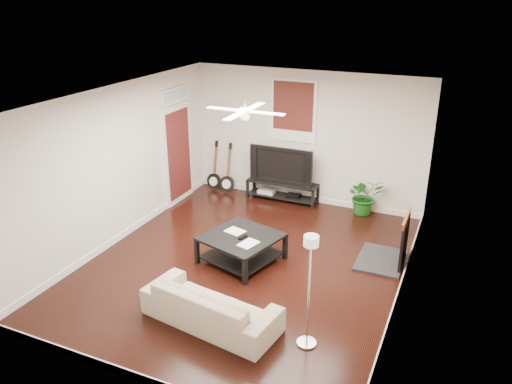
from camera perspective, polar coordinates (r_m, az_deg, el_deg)
room at (r=7.92m, az=-1.17°, el=0.68°), size 5.01×6.01×2.81m
brick_accent at (r=8.23m, az=17.81°, el=0.41°), size 0.02×2.20×2.80m
fireplace at (r=8.63m, az=15.20°, el=-5.11°), size 0.80×1.10×0.92m
window_back at (r=10.51m, az=4.24°, el=9.15°), size 1.00×0.06×1.30m
door_left at (r=10.68m, az=-8.88°, el=5.28°), size 0.08×1.00×2.50m
tv_stand at (r=10.90m, az=3.00°, el=0.10°), size 1.55×0.41×0.43m
tv at (r=10.70m, az=3.10°, el=3.20°), size 1.39×0.18×0.80m
coffee_table at (r=8.51m, az=-1.67°, el=-6.39°), size 1.38×1.38×0.47m
sofa at (r=7.06m, az=-5.14°, el=-12.64°), size 2.03×1.04×0.57m
floor_lamp at (r=6.40m, az=6.02°, el=-11.22°), size 0.30×0.30×1.58m
potted_plant at (r=10.42m, az=12.23°, el=-0.43°), size 0.90×0.87×0.78m
guitar_left at (r=11.41m, az=-4.85°, el=2.95°), size 0.36×0.27×1.13m
guitar_right at (r=11.23m, az=-3.35°, el=2.67°), size 0.36×0.27×1.13m
ceiling_fan at (r=7.57m, az=-1.24°, el=9.17°), size 1.24×1.24×0.32m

